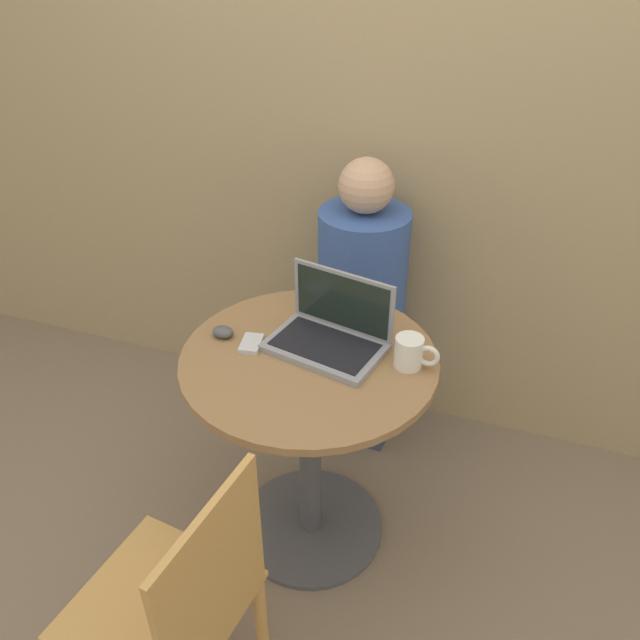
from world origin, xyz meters
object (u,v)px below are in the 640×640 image
object	(u,v)px
laptop	(331,332)
person_seated	(365,322)
chair_empty	(180,611)
cell_phone	(251,344)

from	to	relation	value
laptop	person_seated	xyz separation A→B (m)	(-0.04, 0.56, -0.33)
chair_empty	cell_phone	bearing A→B (deg)	97.75
laptop	chair_empty	world-z (taller)	laptop
cell_phone	person_seated	xyz separation A→B (m)	(0.18, 0.64, -0.29)
laptop	person_seated	bearing A→B (deg)	94.04
laptop	cell_phone	bearing A→B (deg)	-158.92
person_seated	laptop	bearing A→B (deg)	-85.96
cell_phone	laptop	bearing A→B (deg)	21.08
cell_phone	person_seated	distance (m)	0.73
cell_phone	chair_empty	size ratio (longest dim) A/B	0.12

